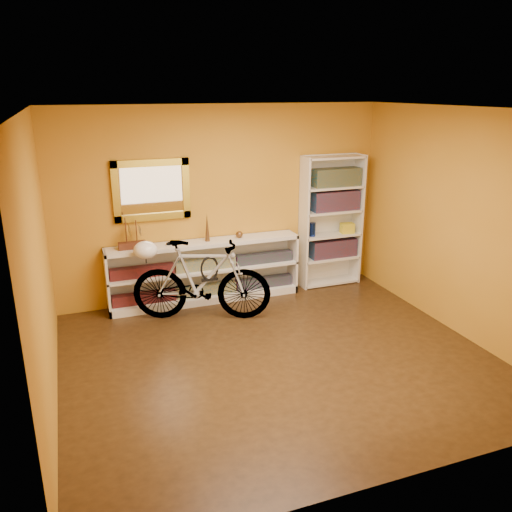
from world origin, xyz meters
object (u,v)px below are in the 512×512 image
object	(u,v)px
console_unit	(205,272)
bookcase	(331,222)
helmet	(145,250)
bicycle	(202,280)

from	to	relation	value
console_unit	bookcase	world-z (taller)	bookcase
console_unit	helmet	world-z (taller)	helmet
helmet	console_unit	bearing A→B (deg)	20.83
bicycle	helmet	bearing A→B (deg)	90.00
bookcase	bicycle	world-z (taller)	bookcase
helmet	bicycle	bearing A→B (deg)	-20.36
console_unit	bicycle	xyz separation A→B (m)	(-0.19, -0.55, 0.09)
bicycle	helmet	distance (m)	0.78
bicycle	helmet	world-z (taller)	bicycle
bicycle	console_unit	bearing A→B (deg)	1.24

